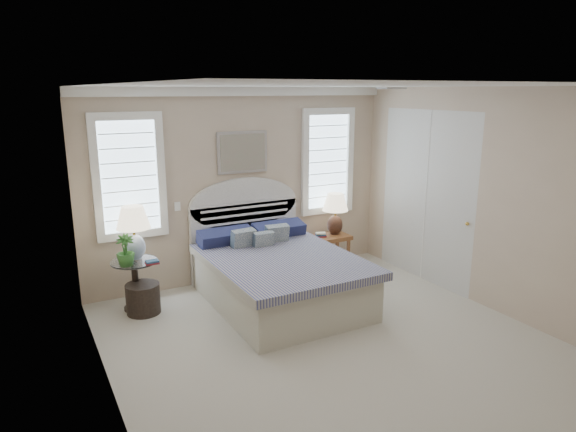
# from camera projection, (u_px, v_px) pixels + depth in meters

# --- Properties ---
(floor) EXTENTS (4.50, 5.00, 0.01)m
(floor) POSITION_uv_depth(u_px,v_px,m) (339.00, 349.00, 5.42)
(floor) COLOR beige
(floor) RESTS_ON ground
(ceiling) EXTENTS (4.50, 5.00, 0.01)m
(ceiling) POSITION_uv_depth(u_px,v_px,m) (346.00, 86.00, 4.77)
(ceiling) COLOR white
(ceiling) RESTS_ON wall_back
(wall_back) EXTENTS (4.50, 0.02, 2.70)m
(wall_back) POSITION_uv_depth(u_px,v_px,m) (242.00, 185.00, 7.23)
(wall_back) COLOR #C0A890
(wall_back) RESTS_ON floor
(wall_left) EXTENTS (0.02, 5.00, 2.70)m
(wall_left) POSITION_uv_depth(u_px,v_px,m) (106.00, 260.00, 4.06)
(wall_left) COLOR #C0A890
(wall_left) RESTS_ON floor
(wall_right) EXTENTS (0.02, 5.00, 2.70)m
(wall_right) POSITION_uv_depth(u_px,v_px,m) (498.00, 203.00, 6.13)
(wall_right) COLOR #C0A890
(wall_right) RESTS_ON floor
(crown_molding) EXTENTS (4.50, 0.08, 0.12)m
(crown_molding) POSITION_uv_depth(u_px,v_px,m) (241.00, 91.00, 6.89)
(crown_molding) COLOR white
(crown_molding) RESTS_ON wall_back
(hvac_vent) EXTENTS (0.30, 0.20, 0.02)m
(hvac_vent) POSITION_uv_depth(u_px,v_px,m) (392.00, 88.00, 6.01)
(hvac_vent) COLOR #B2B2B2
(hvac_vent) RESTS_ON ceiling
(switch_plate) EXTENTS (0.08, 0.01, 0.12)m
(switch_plate) POSITION_uv_depth(u_px,v_px,m) (177.00, 206.00, 6.83)
(switch_plate) COLOR white
(switch_plate) RESTS_ON wall_back
(window_left) EXTENTS (0.90, 0.06, 1.60)m
(window_left) POSITION_uv_depth(u_px,v_px,m) (129.00, 177.00, 6.44)
(window_left) COLOR silver
(window_left) RESTS_ON wall_back
(window_right) EXTENTS (0.90, 0.06, 1.60)m
(window_right) POSITION_uv_depth(u_px,v_px,m) (327.00, 161.00, 7.80)
(window_right) COLOR silver
(window_right) RESTS_ON wall_back
(painting) EXTENTS (0.74, 0.04, 0.58)m
(painting) POSITION_uv_depth(u_px,v_px,m) (243.00, 152.00, 7.09)
(painting) COLOR silver
(painting) RESTS_ON wall_back
(closet_door) EXTENTS (0.02, 1.80, 2.40)m
(closet_door) POSITION_uv_depth(u_px,v_px,m) (426.00, 197.00, 7.18)
(closet_door) COLOR silver
(closet_door) RESTS_ON floor
(bed) EXTENTS (1.72, 2.28, 1.47)m
(bed) POSITION_uv_depth(u_px,v_px,m) (276.00, 272.00, 6.57)
(bed) COLOR beige
(bed) RESTS_ON floor
(side_table_left) EXTENTS (0.56, 0.56, 0.63)m
(side_table_left) POSITION_uv_depth(u_px,v_px,m) (135.00, 280.00, 6.32)
(side_table_left) COLOR black
(side_table_left) RESTS_ON floor
(nightstand_right) EXTENTS (0.50, 0.40, 0.53)m
(nightstand_right) POSITION_uv_depth(u_px,v_px,m) (332.00, 244.00, 7.76)
(nightstand_right) COLOR brown
(nightstand_right) RESTS_ON floor
(floor_pot) EXTENTS (0.42, 0.42, 0.37)m
(floor_pot) POSITION_uv_depth(u_px,v_px,m) (143.00, 298.00, 6.25)
(floor_pot) COLOR black
(floor_pot) RESTS_ON floor
(lamp_left) EXTENTS (0.42, 0.42, 0.67)m
(lamp_left) POSITION_uv_depth(u_px,v_px,m) (134.00, 227.00, 6.25)
(lamp_left) COLOR white
(lamp_left) RESTS_ON side_table_left
(lamp_right) EXTENTS (0.44, 0.44, 0.63)m
(lamp_right) POSITION_uv_depth(u_px,v_px,m) (335.00, 209.00, 7.71)
(lamp_right) COLOR black
(lamp_right) RESTS_ON nightstand_right
(potted_plant) EXTENTS (0.24, 0.24, 0.38)m
(potted_plant) POSITION_uv_depth(u_px,v_px,m) (125.00, 250.00, 6.05)
(potted_plant) COLOR #346829
(potted_plant) RESTS_ON side_table_left
(books_left) EXTENTS (0.16, 0.12, 0.04)m
(books_left) POSITION_uv_depth(u_px,v_px,m) (152.00, 262.00, 6.15)
(books_left) COLOR maroon
(books_left) RESTS_ON side_table_left
(books_right) EXTENTS (0.18, 0.16, 0.06)m
(books_right) POSITION_uv_depth(u_px,v_px,m) (321.00, 235.00, 7.63)
(books_right) COLOR maroon
(books_right) RESTS_ON nightstand_right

